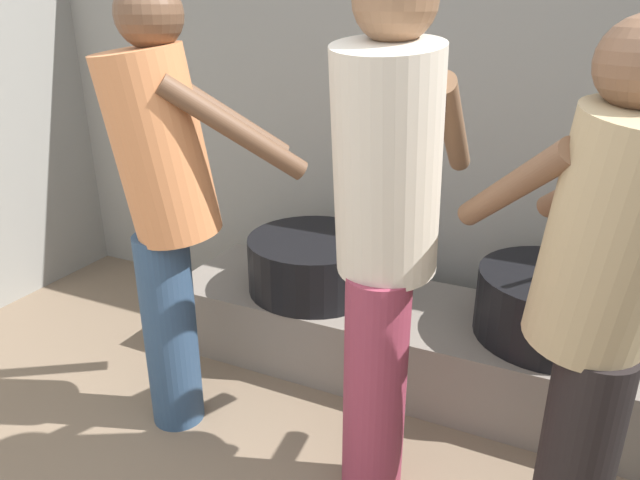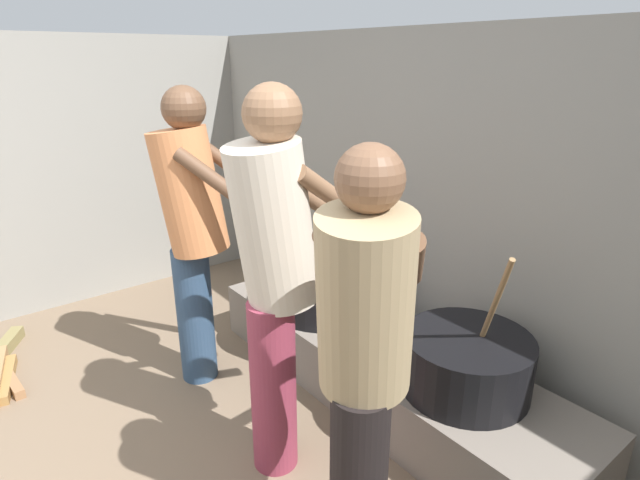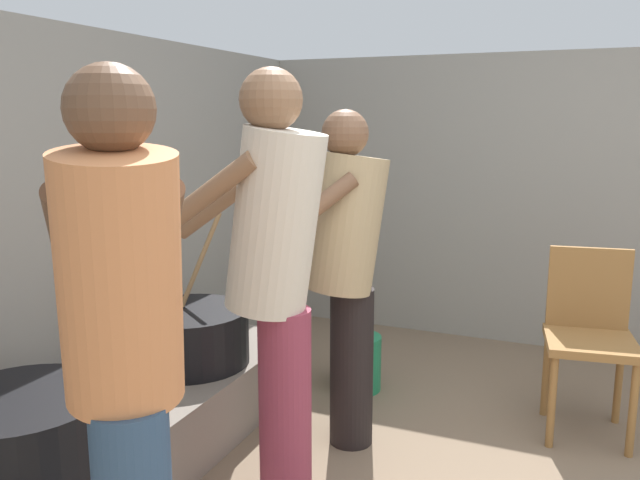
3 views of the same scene
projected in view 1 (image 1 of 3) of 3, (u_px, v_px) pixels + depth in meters
The scene contains 7 objects.
block_enclosure_rear at pixel (474, 143), 2.70m from camera, with size 4.99×0.20×1.91m, color gray.
hearth_ledge at pixel (419, 342), 2.58m from camera, with size 2.26×0.60×0.33m, color slate.
cooking_pot_main at pixel (551, 305), 2.28m from camera, with size 0.57×0.57×0.72m.
cooking_pot_secondary at pixel (314, 263), 2.67m from camera, with size 0.60×0.60×0.25m.
cook_in_orange_shirt at pixel (166, 195), 2.03m from camera, with size 0.71×0.68×1.63m.
cook_in_tan_shirt at pixel (599, 299), 1.44m from camera, with size 0.66×0.70×1.53m.
cook_in_cream_shirt at pixel (385, 223), 1.69m from camera, with size 0.37×0.71×1.67m.
Camera 1 is at (0.50, -0.28, 1.55)m, focal length 32.90 mm.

